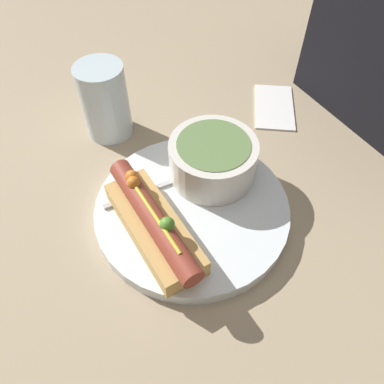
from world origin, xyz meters
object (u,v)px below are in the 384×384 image
(spoon, at_px, (177,179))
(hot_dog, at_px, (153,223))
(soup_bowl, at_px, (213,158))
(drinking_glass, at_px, (105,101))

(spoon, bearing_deg, hot_dog, -132.91)
(hot_dog, xyz_separation_m, spoon, (-0.06, 0.06, -0.02))
(spoon, bearing_deg, soup_bowl, -10.62)
(hot_dog, distance_m, drinking_glass, 0.23)
(hot_dog, xyz_separation_m, drinking_glass, (-0.23, 0.03, 0.02))
(soup_bowl, bearing_deg, drinking_glass, -154.37)
(soup_bowl, bearing_deg, hot_dog, -66.18)
(soup_bowl, bearing_deg, spoon, -103.46)
(hot_dog, height_order, drinking_glass, drinking_glass)
(soup_bowl, xyz_separation_m, spoon, (-0.01, -0.05, -0.03))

